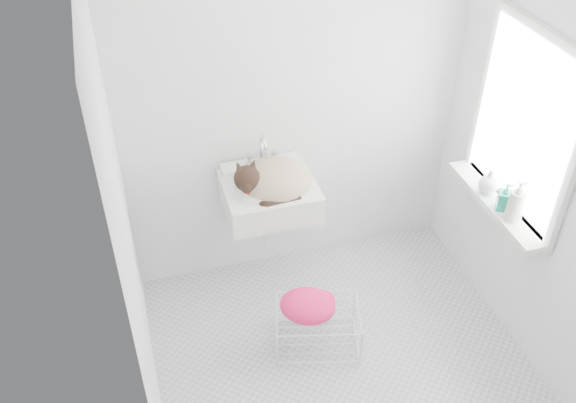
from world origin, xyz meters
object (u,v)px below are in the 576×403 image
object	(u,v)px
sink	(269,184)
cat	(272,180)
bottle_a	(512,219)
bottle_b	(502,209)
bottle_c	(487,192)
wire_rack	(317,328)

from	to	relation	value
sink	cat	bearing A→B (deg)	-56.89
bottle_a	cat	bearing A→B (deg)	150.28
sink	bottle_b	xyz separation A→B (m)	(1.24, -0.62, 0.00)
bottle_c	sink	bearing A→B (deg)	160.21
bottle_b	bottle_c	xyz separation A→B (m)	(0.00, 0.17, 0.00)
cat	bottle_b	distance (m)	1.37
sink	bottle_b	bearing A→B (deg)	-26.45
cat	bottle_c	size ratio (longest dim) A/B	3.24
bottle_b	bottle_c	world-z (taller)	bottle_b
sink	bottle_c	bearing A→B (deg)	-19.79
wire_rack	bottle_c	distance (m)	1.32
cat	wire_rack	size ratio (longest dim) A/B	1.03
wire_rack	bottle_b	xyz separation A→B (m)	(1.11, -0.01, 0.70)
cat	wire_rack	distance (m)	0.95
cat	wire_rack	world-z (taller)	cat
wire_rack	bottle_a	xyz separation A→B (m)	(1.11, -0.12, 0.70)
bottle_b	sink	bearing A→B (deg)	153.55
wire_rack	bottle_c	bearing A→B (deg)	7.99
sink	bottle_c	size ratio (longest dim) A/B	3.62
bottle_a	bottle_c	bearing A→B (deg)	90.00
bottle_a	bottle_c	distance (m)	0.27
bottle_a	bottle_c	world-z (taller)	bottle_a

